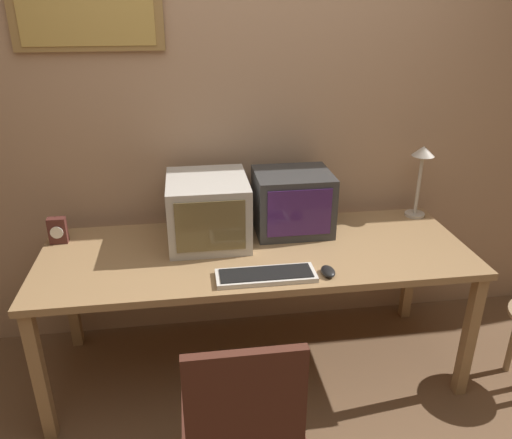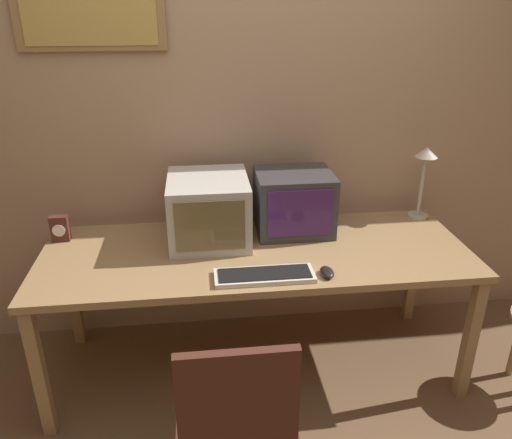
{
  "view_description": "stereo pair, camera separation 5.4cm",
  "coord_description": "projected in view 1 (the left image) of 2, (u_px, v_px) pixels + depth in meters",
  "views": [
    {
      "loc": [
        -0.32,
        -1.55,
        1.91
      ],
      "look_at": [
        0.0,
        0.68,
        0.91
      ],
      "focal_mm": 35.0,
      "sensor_mm": 36.0,
      "label": 1
    },
    {
      "loc": [
        -0.27,
        -1.56,
        1.91
      ],
      "look_at": [
        0.0,
        0.68,
        0.91
      ],
      "focal_mm": 35.0,
      "sensor_mm": 36.0,
      "label": 2
    }
  ],
  "objects": [
    {
      "name": "monitor_right",
      "position": [
        292.0,
        202.0,
        2.69
      ],
      "size": [
        0.4,
        0.35,
        0.33
      ],
      "color": "#333333",
      "rests_on": "desk"
    },
    {
      "name": "office_chair",
      "position": [
        242.0,
        438.0,
        1.86
      ],
      "size": [
        0.45,
        0.45,
        0.92
      ],
      "color": "black",
      "rests_on": "ground_plane"
    },
    {
      "name": "desk_clock",
      "position": [
        58.0,
        230.0,
        2.58
      ],
      "size": [
        0.09,
        0.06,
        0.14
      ],
      "color": "#4C231E",
      "rests_on": "desk"
    },
    {
      "name": "wall_back",
      "position": [
        242.0,
        118.0,
        2.75
      ],
      "size": [
        8.0,
        0.08,
        2.6
      ],
      "color": "tan",
      "rests_on": "ground_plane"
    },
    {
      "name": "keyboard_main",
      "position": [
        266.0,
        275.0,
        2.27
      ],
      "size": [
        0.46,
        0.16,
        0.03
      ],
      "color": "beige",
      "rests_on": "desk"
    },
    {
      "name": "mouse_near_keyboard",
      "position": [
        328.0,
        271.0,
        2.3
      ],
      "size": [
        0.06,
        0.1,
        0.03
      ],
      "color": "black",
      "rests_on": "desk"
    },
    {
      "name": "desk_lamp",
      "position": [
        421.0,
        166.0,
        2.81
      ],
      "size": [
        0.13,
        0.13,
        0.42
      ],
      "color": "#B2A899",
      "rests_on": "desk"
    },
    {
      "name": "monitor_left",
      "position": [
        208.0,
        210.0,
        2.58
      ],
      "size": [
        0.41,
        0.46,
        0.34
      ],
      "color": "#B7B2A8",
      "rests_on": "desk"
    },
    {
      "name": "desk",
      "position": [
        256.0,
        261.0,
        2.56
      ],
      "size": [
        2.16,
        0.8,
        0.74
      ],
      "color": "#99754C",
      "rests_on": "ground_plane"
    }
  ]
}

